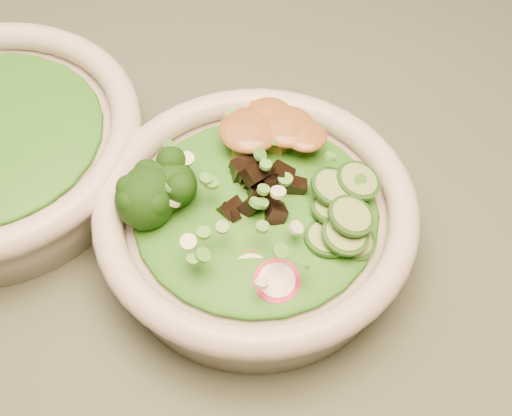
{
  "coord_description": "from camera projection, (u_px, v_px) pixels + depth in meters",
  "views": [
    {
      "loc": [
        -0.19,
        -0.26,
        1.2
      ],
      "look_at": [
        -0.2,
        0.04,
        0.8
      ],
      "focal_mm": 50.0,
      "sensor_mm": 36.0,
      "label": 1
    }
  ],
  "objects": [
    {
      "name": "broccoli_florets",
      "position": [
        179.0,
        192.0,
        0.49
      ],
      "size": [
        0.07,
        0.07,
        0.04
      ],
      "primitive_type": null,
      "rotation": [
        0.0,
        0.0,
        0.11
      ],
      "color": "black",
      "rests_on": "salad_bowl"
    },
    {
      "name": "lettuce_bed",
      "position": [
        256.0,
        207.0,
        0.5
      ],
      "size": [
        0.17,
        0.17,
        0.02
      ],
      "primitive_type": "ellipsoid",
      "color": "#1C6515",
      "rests_on": "salad_bowl"
    },
    {
      "name": "scallion_garnish",
      "position": [
        256.0,
        190.0,
        0.48
      ],
      "size": [
        0.16,
        0.16,
        0.02
      ],
      "primitive_type": null,
      "color": "#4C9E37",
      "rests_on": "salad_bowl"
    },
    {
      "name": "tofu_cubes",
      "position": [
        265.0,
        141.0,
        0.52
      ],
      "size": [
        0.08,
        0.06,
        0.03
      ],
      "primitive_type": null,
      "rotation": [
        0.0,
        0.0,
        0.11
      ],
      "color": "#A67737",
      "rests_on": "salad_bowl"
    },
    {
      "name": "mushroom_heap",
      "position": [
        258.0,
        186.0,
        0.5
      ],
      "size": [
        0.07,
        0.07,
        0.03
      ],
      "primitive_type": null,
      "rotation": [
        0.0,
        0.0,
        0.11
      ],
      "color": "black",
      "rests_on": "salad_bowl"
    },
    {
      "name": "peanut_sauce",
      "position": [
        266.0,
        131.0,
        0.51
      ],
      "size": [
        0.06,
        0.05,
        0.01
      ],
      "primitive_type": "ellipsoid",
      "color": "brown",
      "rests_on": "tofu_cubes"
    },
    {
      "name": "salad_bowl",
      "position": [
        256.0,
        223.0,
        0.51
      ],
      "size": [
        0.23,
        0.23,
        0.06
      ],
      "rotation": [
        0.0,
        0.0,
        0.11
      ],
      "color": "beige",
      "rests_on": "dining_table"
    },
    {
      "name": "radish_slices",
      "position": [
        251.0,
        275.0,
        0.46
      ],
      "size": [
        0.1,
        0.04,
        0.02
      ],
      "primitive_type": null,
      "rotation": [
        0.0,
        0.0,
        0.11
      ],
      "color": "#AB0D3A",
      "rests_on": "salad_bowl"
    },
    {
      "name": "dining_table",
      "position": [
        492.0,
        369.0,
        0.6
      ],
      "size": [
        1.2,
        0.8,
        0.75
      ],
      "color": "black",
      "rests_on": "ground"
    },
    {
      "name": "cucumber_slices",
      "position": [
        336.0,
        207.0,
        0.49
      ],
      "size": [
        0.07,
        0.07,
        0.03
      ],
      "primitive_type": null,
      "rotation": [
        0.0,
        0.0,
        0.11
      ],
      "color": "#82B263",
      "rests_on": "salad_bowl"
    }
  ]
}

